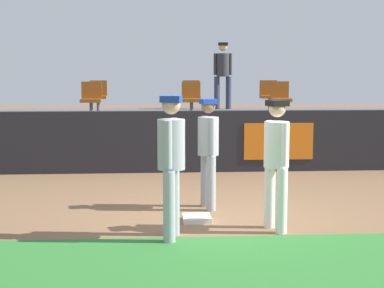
# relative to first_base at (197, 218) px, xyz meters

# --- Properties ---
(ground_plane) EXTENTS (60.00, 60.00, 0.00)m
(ground_plane) POSITION_rel_first_base_xyz_m (0.29, 0.07, -0.04)
(ground_plane) COLOR brown
(grass_foreground_strip) EXTENTS (18.00, 2.80, 0.01)m
(grass_foreground_strip) POSITION_rel_first_base_xyz_m (0.29, -2.22, -0.04)
(grass_foreground_strip) COLOR #2D722D
(grass_foreground_strip) RESTS_ON ground_plane
(first_base) EXTENTS (0.40, 0.40, 0.08)m
(first_base) POSITION_rel_first_base_xyz_m (0.00, 0.00, 0.00)
(first_base) COLOR white
(first_base) RESTS_ON ground_plane
(player_fielder_home) EXTENTS (0.43, 0.58, 1.77)m
(player_fielder_home) POSITION_rel_first_base_xyz_m (1.03, -0.55, 0.98)
(player_fielder_home) COLOR white
(player_fielder_home) RESTS_ON ground_plane
(player_runner_visitor) EXTENTS (0.42, 0.51, 1.84)m
(player_runner_visitor) POSITION_rel_first_base_xyz_m (-0.39, -0.85, 1.03)
(player_runner_visitor) COLOR #9EA3AD
(player_runner_visitor) RESTS_ON ground_plane
(player_coach_visitor) EXTENTS (0.39, 0.47, 1.73)m
(player_coach_visitor) POSITION_rel_first_base_xyz_m (0.24, 0.79, 0.96)
(player_coach_visitor) COLOR #9EA3AD
(player_coach_visitor) RESTS_ON ground_plane
(field_wall) EXTENTS (18.00, 0.26, 1.31)m
(field_wall) POSITION_rel_first_base_xyz_m (0.30, 4.23, 0.62)
(field_wall) COLOR black
(field_wall) RESTS_ON ground_plane
(bleacher_platform) EXTENTS (18.00, 4.80, 1.07)m
(bleacher_platform) POSITION_rel_first_base_xyz_m (0.29, 6.80, 0.50)
(bleacher_platform) COLOR #59595E
(bleacher_platform) RESTS_ON ground_plane
(seat_back_right) EXTENTS (0.47, 0.44, 0.84)m
(seat_back_right) POSITION_rel_first_base_xyz_m (2.53, 7.48, 1.51)
(seat_back_right) COLOR #4C4C51
(seat_back_right) RESTS_ON bleacher_platform
(seat_front_left) EXTENTS (0.48, 0.44, 0.84)m
(seat_front_left) POSITION_rel_first_base_xyz_m (-2.05, 5.68, 1.51)
(seat_front_left) COLOR #4C4C51
(seat_front_left) RESTS_ON bleacher_platform
(seat_front_right) EXTENTS (0.45, 0.44, 0.84)m
(seat_front_right) POSITION_rel_first_base_xyz_m (2.45, 5.68, 1.50)
(seat_front_right) COLOR #4C4C51
(seat_front_right) RESTS_ON bleacher_platform
(seat_front_center) EXTENTS (0.44, 0.44, 0.84)m
(seat_front_center) POSITION_rel_first_base_xyz_m (0.30, 5.68, 1.50)
(seat_front_center) COLOR #4C4C51
(seat_front_center) RESTS_ON bleacher_platform
(seat_back_left) EXTENTS (0.45, 0.44, 0.84)m
(seat_back_left) POSITION_rel_first_base_xyz_m (-2.05, 7.48, 1.51)
(seat_back_left) COLOR #4C4C51
(seat_back_left) RESTS_ON bleacher_platform
(seat_back_center) EXTENTS (0.45, 0.44, 0.84)m
(seat_back_center) POSITION_rel_first_base_xyz_m (0.43, 7.48, 1.51)
(seat_back_center) COLOR #4C4C51
(seat_back_center) RESTS_ON bleacher_platform
(spectator_hooded) EXTENTS (0.53, 0.36, 1.90)m
(spectator_hooded) POSITION_rel_first_base_xyz_m (1.40, 8.58, 2.13)
(spectator_hooded) COLOR #33384C
(spectator_hooded) RESTS_ON bleacher_platform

